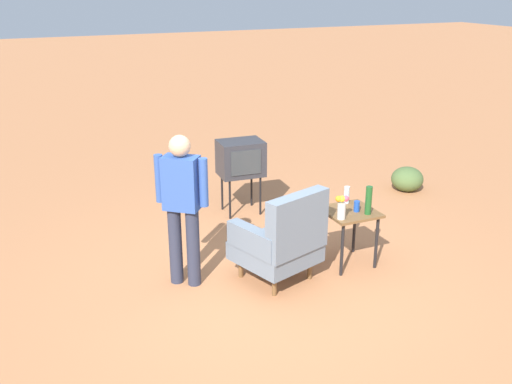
# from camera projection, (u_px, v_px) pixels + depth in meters

# --- Properties ---
(ground_plane) EXTENTS (60.00, 60.00, 0.00)m
(ground_plane) POSITION_uv_depth(u_px,v_px,m) (266.00, 285.00, 6.23)
(ground_plane) COLOR #C17A4C
(armchair) EXTENTS (0.96, 0.98, 1.06)m
(armchair) POSITION_uv_depth(u_px,v_px,m) (282.00, 239.00, 6.14)
(armchair) COLOR brown
(armchair) RESTS_ON ground
(side_table) EXTENTS (0.56, 0.56, 0.65)m
(side_table) POSITION_uv_depth(u_px,v_px,m) (350.00, 219.00, 6.52)
(side_table) COLOR black
(side_table) RESTS_ON ground
(tv_on_stand) EXTENTS (0.63, 0.48, 1.03)m
(tv_on_stand) POSITION_uv_depth(u_px,v_px,m) (241.00, 159.00, 7.90)
(tv_on_stand) COLOR black
(tv_on_stand) RESTS_ON ground
(person_standing) EXTENTS (0.46, 0.40, 1.64)m
(person_standing) POSITION_uv_depth(u_px,v_px,m) (182.00, 202.00, 5.95)
(person_standing) COLOR #2D3347
(person_standing) RESTS_ON ground
(soda_can_blue) EXTENTS (0.07, 0.07, 0.12)m
(soda_can_blue) POSITION_uv_depth(u_px,v_px,m) (357.00, 206.00, 6.44)
(soda_can_blue) COLOR blue
(soda_can_blue) RESTS_ON side_table
(bottle_short_clear) EXTENTS (0.06, 0.06, 0.20)m
(bottle_short_clear) POSITION_uv_depth(u_px,v_px,m) (347.00, 195.00, 6.67)
(bottle_short_clear) COLOR silver
(bottle_short_clear) RESTS_ON side_table
(bottle_wine_green) EXTENTS (0.07, 0.07, 0.32)m
(bottle_wine_green) POSITION_uv_depth(u_px,v_px,m) (369.00, 200.00, 6.34)
(bottle_wine_green) COLOR #1E5623
(bottle_wine_green) RESTS_ON side_table
(flower_vase) EXTENTS (0.15, 0.10, 0.27)m
(flower_vase) POSITION_uv_depth(u_px,v_px,m) (342.00, 206.00, 6.22)
(flower_vase) COLOR silver
(flower_vase) RESTS_ON side_table
(shrub_far) EXTENTS (0.49, 0.49, 0.38)m
(shrub_far) POSITION_uv_depth(u_px,v_px,m) (407.00, 179.00, 8.93)
(shrub_far) COLOR #516B38
(shrub_far) RESTS_ON ground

